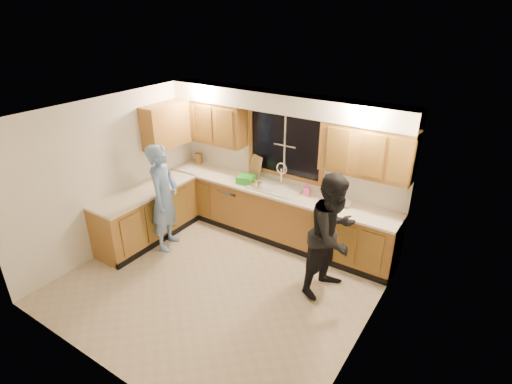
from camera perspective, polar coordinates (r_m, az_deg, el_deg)
floor at (r=6.06m, az=-5.36°, el=-12.85°), size 4.20×4.20×0.00m
ceiling at (r=4.93m, az=-6.55°, el=10.65°), size 4.20×4.20×0.00m
wall_back at (r=6.82m, az=4.11°, el=3.89°), size 4.20×0.00×4.20m
wall_left at (r=6.80m, az=-19.88°, el=2.31°), size 0.00×3.80×3.80m
wall_right at (r=4.53m, az=15.62°, el=-9.03°), size 0.00×3.80×3.80m
base_cabinets_back at (r=6.92m, az=2.68°, el=-3.12°), size 4.20×0.60×0.88m
base_cabinets_left at (r=7.11m, az=-15.25°, el=-3.25°), size 0.60×1.90×0.88m
countertop_back at (r=6.70m, az=2.70°, el=0.29°), size 4.20×0.63×0.04m
countertop_left at (r=6.90m, az=-15.59°, el=0.08°), size 0.63×1.90×0.04m
upper_cabinets_left at (r=7.27m, az=-6.37°, el=9.95°), size 1.35×0.33×0.75m
upper_cabinets_right at (r=5.96m, az=15.56°, el=5.67°), size 1.35×0.33×0.75m
upper_cabinets_return at (r=7.17m, az=-12.72°, el=9.28°), size 0.33×0.90×0.75m
soffit at (r=6.35m, az=3.63°, el=12.68°), size 4.20×0.35×0.30m
window_frame at (r=6.69m, az=4.17°, el=6.66°), size 1.44×0.03×1.14m
sink at (r=6.73m, az=2.78°, el=0.07°), size 0.86×0.52×0.57m
dishwasher at (r=7.34m, az=-3.07°, el=-1.62°), size 0.60×0.56×0.82m
stove at (r=6.80m, az=-18.76°, el=-5.04°), size 0.58×0.75×0.90m
man at (r=6.60m, az=-13.02°, el=-0.81°), size 0.65×0.77×1.80m
woman at (r=5.54m, az=10.93°, el=-6.06°), size 0.87×1.01×1.78m
knife_block at (r=7.80m, az=-8.20°, el=4.74°), size 0.14×0.13×0.21m
cutting_board at (r=7.06m, az=-0.09°, el=3.65°), size 0.33×0.22×0.41m
dish_crate at (r=6.90m, az=-1.48°, el=1.84°), size 0.32×0.31×0.13m
soap_bottle at (r=6.47m, az=7.32°, el=0.34°), size 0.11×0.11×0.21m
bowl at (r=6.27m, az=12.37°, el=-1.68°), size 0.27×0.27×0.06m
can_left at (r=6.66m, az=-0.31°, el=0.95°), size 0.08×0.08×0.13m
can_right at (r=6.63m, az=0.52°, el=0.85°), size 0.08×0.08×0.13m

